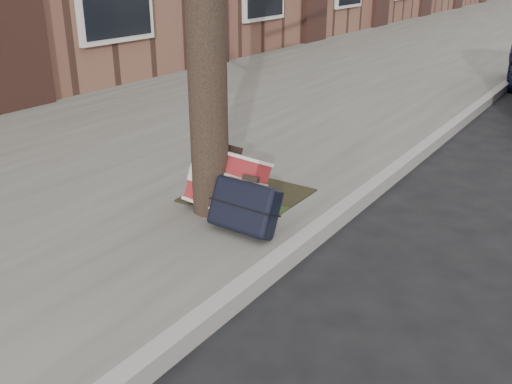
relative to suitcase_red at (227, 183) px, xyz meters
The scene contains 5 objects.
ground 2.17m from the suitcase_red, 23.72° to the right, with size 120.00×120.00×0.00m, color black.
near_sidewalk 14.25m from the suitcase_red, 97.03° to the left, with size 5.00×70.00×0.12m, color slate.
dirt_patch 0.42m from the suitcase_red, 97.43° to the left, with size 0.85×0.85×0.01m, color black.
suitcase_red is the anchor object (origin of this frame).
suitcase_navy 0.38m from the suitcase_red, 33.60° to the right, with size 0.51×0.16×0.36m, color black.
Camera 1 is at (0.48, -2.37, 1.94)m, focal length 40.00 mm.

